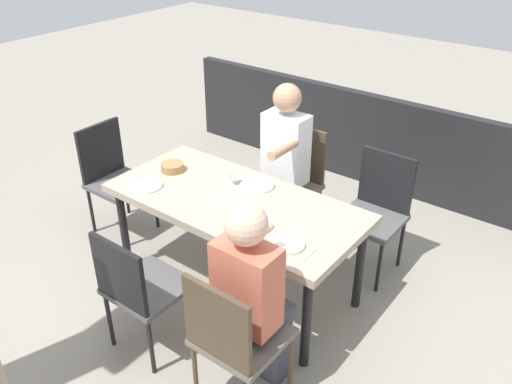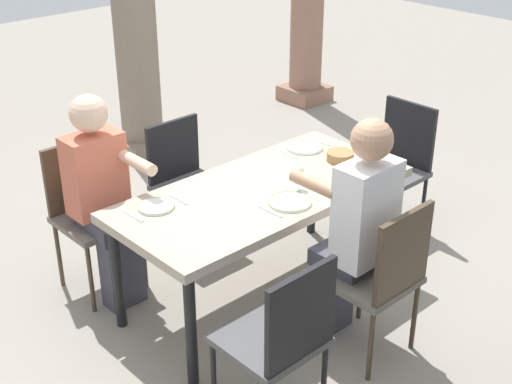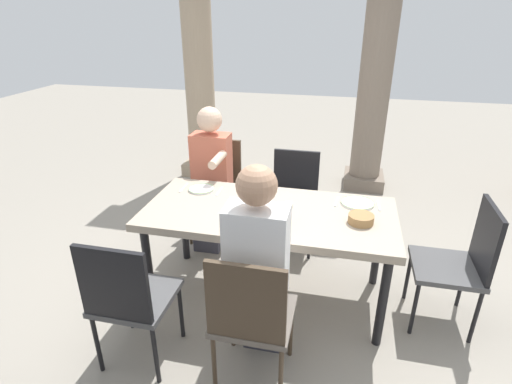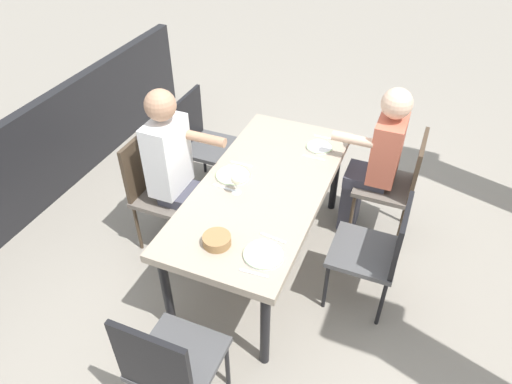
# 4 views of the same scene
# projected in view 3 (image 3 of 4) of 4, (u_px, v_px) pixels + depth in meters

# --- Properties ---
(ground_plane) EXTENTS (16.00, 16.00, 0.00)m
(ground_plane) POSITION_uv_depth(u_px,v_px,m) (268.00, 294.00, 3.18)
(ground_plane) COLOR gray
(dining_table) EXTENTS (1.78, 0.83, 0.74)m
(dining_table) POSITION_uv_depth(u_px,v_px,m) (269.00, 219.00, 2.89)
(dining_table) COLOR tan
(dining_table) RESTS_ON ground
(chair_west_north) EXTENTS (0.44, 0.44, 0.93)m
(chair_west_north) POSITION_uv_depth(u_px,v_px,m) (217.00, 182.00, 3.83)
(chair_west_north) COLOR #6A6158
(chair_west_north) RESTS_ON ground
(chair_west_south) EXTENTS (0.44, 0.44, 0.92)m
(chair_west_south) POSITION_uv_depth(u_px,v_px,m) (128.00, 296.00, 2.35)
(chair_west_south) COLOR #4F4F50
(chair_west_south) RESTS_ON ground
(chair_mid_north) EXTENTS (0.44, 0.44, 0.88)m
(chair_mid_north) POSITION_uv_depth(u_px,v_px,m) (294.00, 193.00, 3.69)
(chair_mid_north) COLOR #4F4F50
(chair_mid_north) RESTS_ON ground
(chair_mid_south) EXTENTS (0.44, 0.44, 0.93)m
(chair_mid_south) POSITION_uv_depth(u_px,v_px,m) (251.00, 314.00, 2.19)
(chair_mid_south) COLOR #6A6158
(chair_mid_south) RESTS_ON ground
(chair_head_east) EXTENTS (0.44, 0.44, 0.92)m
(chair_head_east) POSITION_uv_depth(u_px,v_px,m) (461.00, 259.00, 2.69)
(chair_head_east) COLOR #4F4F50
(chair_head_east) RESTS_ON ground
(diner_woman_green) EXTENTS (0.34, 0.50, 1.35)m
(diner_woman_green) POSITION_uv_depth(u_px,v_px,m) (258.00, 264.00, 2.29)
(diner_woman_green) COLOR #3F3F4C
(diner_woman_green) RESTS_ON ground
(diner_man_white) EXTENTS (0.35, 0.50, 1.29)m
(diner_man_white) POSITION_uv_depth(u_px,v_px,m) (210.00, 174.00, 3.60)
(diner_man_white) COLOR #3F3F4C
(diner_man_white) RESTS_ON ground
(stone_column_near) EXTENTS (0.47, 0.47, 2.94)m
(stone_column_near) POSITION_uv_depth(u_px,v_px,m) (198.00, 62.00, 4.94)
(stone_column_near) COLOR tan
(stone_column_near) RESTS_ON ground
(stone_column_centre) EXTENTS (0.48, 0.48, 3.01)m
(stone_column_centre) POSITION_uv_depth(u_px,v_px,m) (377.00, 64.00, 4.50)
(stone_column_centre) COLOR gray
(stone_column_centre) RESTS_ON ground
(plate_0) EXTENTS (0.20, 0.20, 0.02)m
(plate_0) POSITION_uv_depth(u_px,v_px,m) (201.00, 189.00, 3.18)
(plate_0) COLOR white
(plate_0) RESTS_ON dining_table
(fork_0) EXTENTS (0.02, 0.17, 0.01)m
(fork_0) POSITION_uv_depth(u_px,v_px,m) (184.00, 188.00, 3.22)
(fork_0) COLOR silver
(fork_0) RESTS_ON dining_table
(spoon_0) EXTENTS (0.02, 0.17, 0.01)m
(spoon_0) POSITION_uv_depth(u_px,v_px,m) (219.00, 191.00, 3.16)
(spoon_0) COLOR silver
(spoon_0) RESTS_ON dining_table
(plate_1) EXTENTS (0.25, 0.25, 0.02)m
(plate_1) POSITION_uv_depth(u_px,v_px,m) (260.00, 225.00, 2.66)
(plate_1) COLOR white
(plate_1) RESTS_ON dining_table
(wine_glass_1) EXTENTS (0.07, 0.07, 0.15)m
(wine_glass_1) POSITION_uv_depth(u_px,v_px,m) (287.00, 207.00, 2.67)
(wine_glass_1) COLOR white
(wine_glass_1) RESTS_ON dining_table
(fork_1) EXTENTS (0.02, 0.17, 0.01)m
(fork_1) POSITION_uv_depth(u_px,v_px,m) (238.00, 223.00, 2.69)
(fork_1) COLOR silver
(fork_1) RESTS_ON dining_table
(spoon_1) EXTENTS (0.03, 0.17, 0.01)m
(spoon_1) POSITION_uv_depth(u_px,v_px,m) (283.00, 228.00, 2.63)
(spoon_1) COLOR silver
(spoon_1) RESTS_ON dining_table
(plate_2) EXTENTS (0.24, 0.24, 0.02)m
(plate_2) POSITION_uv_depth(u_px,v_px,m) (358.00, 203.00, 2.96)
(plate_2) COLOR white
(plate_2) RESTS_ON dining_table
(fork_2) EXTENTS (0.04, 0.17, 0.01)m
(fork_2) POSITION_uv_depth(u_px,v_px,m) (337.00, 201.00, 2.99)
(fork_2) COLOR silver
(fork_2) RESTS_ON dining_table
(spoon_2) EXTENTS (0.03, 0.17, 0.01)m
(spoon_2) POSITION_uv_depth(u_px,v_px,m) (379.00, 205.00, 2.93)
(spoon_2) COLOR silver
(spoon_2) RESTS_ON dining_table
(bread_basket) EXTENTS (0.17, 0.17, 0.06)m
(bread_basket) POSITION_uv_depth(u_px,v_px,m) (361.00, 219.00, 2.69)
(bread_basket) COLOR #9E7547
(bread_basket) RESTS_ON dining_table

